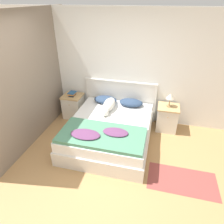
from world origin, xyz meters
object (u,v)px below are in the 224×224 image
pillow_left (105,100)px  bed (110,131)px  dog (109,105)px  table_lamp (170,97)px  nightstand_left (73,106)px  book_stack (72,94)px  nightstand_right (167,118)px  pillow_right (131,103)px

pillow_left → bed: bearing=-68.1°
dog → table_lamp: 1.35m
bed → nightstand_left: 1.39m
dog → book_stack: size_ratio=3.45×
nightstand_left → nightstand_right: 2.31m
pillow_left → dog: 0.34m
book_stack → table_lamp: 2.33m
nightstand_right → dog: bearing=-167.1°
nightstand_right → pillow_left: pillow_left is taller
nightstand_right → book_stack: book_stack is taller
bed → table_lamp: 1.51m
pillow_right → nightstand_left: bearing=180.0°
table_lamp → pillow_right: bearing=-179.0°
bed → nightstand_right: 1.39m
bed → dog: size_ratio=2.44×
bed → nightstand_right: bearing=33.5°
pillow_left → dog: bearing=-60.9°
nightstand_right → bed: bearing=-146.5°
nightstand_left → book_stack: size_ratio=2.52×
pillow_right → bed: bearing=-111.9°
pillow_right → pillow_left: bearing=180.0°
dog → nightstand_right: bearing=12.9°
bed → table_lamp: bearing=34.0°
bed → pillow_right: bearing=68.1°
book_stack → dog: bearing=-17.0°
bed → nightstand_left: nightstand_left is taller
nightstand_left → table_lamp: bearing=0.3°
pillow_left → book_stack: size_ratio=2.32×
nightstand_right → pillow_right: size_ratio=1.08×
bed → pillow_left: 0.89m
pillow_right → dog: 0.54m
bed → pillow_right: 0.89m
nightstand_right → pillow_right: pillow_right is taller
nightstand_right → table_lamp: bearing=90.0°
pillow_left → pillow_right: size_ratio=1.00×
nightstand_right → pillow_right: (-0.85, -0.00, 0.29)m
pillow_left → pillow_right: 0.62m
bed → book_stack: 1.45m
nightstand_left → pillow_left: size_ratio=1.08×
dog → pillow_left: bearing=119.1°
bed → table_lamp: (1.16, 0.78, 0.57)m
bed → pillow_left: pillow_left is taller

